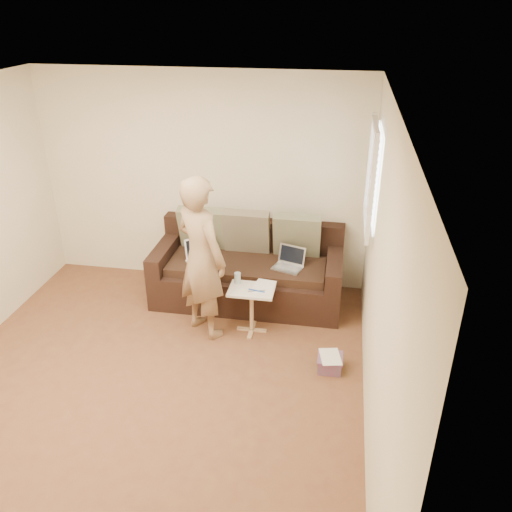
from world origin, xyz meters
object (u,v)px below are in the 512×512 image
Objects in this scene: sofa at (248,268)px; side_table at (252,310)px; drinking_glass at (238,278)px; laptop_silver at (287,269)px; person at (201,258)px; striped_box at (330,363)px; laptop_white at (204,262)px.

side_table is at bearing -76.03° from sofa.
sofa reaches higher than drinking_glass.
person is at bearing -125.72° from laptop_silver.
drinking_glass reaches higher than side_table.
side_table is (-0.32, -0.53, -0.25)m from laptop_silver.
side_table is (0.51, 0.07, -0.62)m from person.
person is at bearing -172.19° from side_table.
drinking_glass is at bearing -120.24° from laptop_silver.
sofa is 8.97× the size of striped_box.
drinking_glass reaches higher than striped_box.
person is 0.81m from side_table.
person is (-0.35, -0.73, 0.46)m from sofa.
laptop_silver is 1.09m from person.
striped_box is (1.04, -1.18, -0.35)m from sofa.
person is (0.14, -0.59, 0.37)m from laptop_white.
laptop_silver is 0.87× the size of laptop_white.
laptop_silver reaches higher than striped_box.
drinking_glass is 1.32m from striped_box.
laptop_white is 0.65m from drinking_glass.
side_table is 0.38m from drinking_glass.
sofa is 1.61m from striped_box.
laptop_white is 0.70× the size of side_table.
side_table is at bearing -75.45° from laptop_white.
sofa is 0.51m from laptop_silver.
side_table is 2.16× the size of striped_box.
laptop_white reaches higher than side_table.
laptop_silver reaches higher than side_table.
laptop_white is 3.08× the size of drinking_glass.
laptop_white is at bearing 141.35° from side_table.
laptop_white is (-0.49, -0.13, 0.10)m from sofa.
laptop_silver is 1.31× the size of striped_box.
sofa is 1.24× the size of person.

